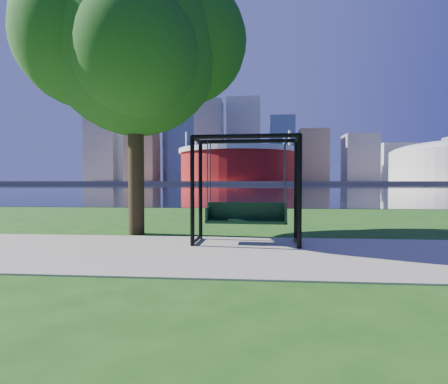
# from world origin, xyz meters

# --- Properties ---
(ground) EXTENTS (900.00, 900.00, 0.00)m
(ground) POSITION_xyz_m (0.00, 0.00, 0.00)
(ground) COLOR #1E5114
(ground) RESTS_ON ground
(path) EXTENTS (120.00, 4.00, 0.03)m
(path) POSITION_xyz_m (0.00, -0.50, 0.01)
(path) COLOR #9E937F
(path) RESTS_ON ground
(river) EXTENTS (900.00, 180.00, 0.02)m
(river) POSITION_xyz_m (0.00, 102.00, 0.01)
(river) COLOR black
(river) RESTS_ON ground
(far_bank) EXTENTS (900.00, 228.00, 2.00)m
(far_bank) POSITION_xyz_m (0.00, 306.00, 1.00)
(far_bank) COLOR #937F60
(far_bank) RESTS_ON ground
(stadium) EXTENTS (83.00, 83.00, 32.00)m
(stadium) POSITION_xyz_m (-10.00, 235.00, 14.23)
(stadium) COLOR maroon
(stadium) RESTS_ON far_bank
(skyline) EXTENTS (392.00, 66.00, 96.50)m
(skyline) POSITION_xyz_m (-4.27, 319.39, 35.89)
(skyline) COLOR gray
(skyline) RESTS_ON far_bank
(swing) EXTENTS (2.54, 1.18, 2.56)m
(swing) POSITION_xyz_m (0.41, 0.63, 1.24)
(swing) COLOR black
(swing) RESTS_ON ground
(park_tree) EXTENTS (6.23, 5.63, 7.74)m
(park_tree) POSITION_xyz_m (-2.81, 2.03, 5.37)
(park_tree) COLOR black
(park_tree) RESTS_ON ground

